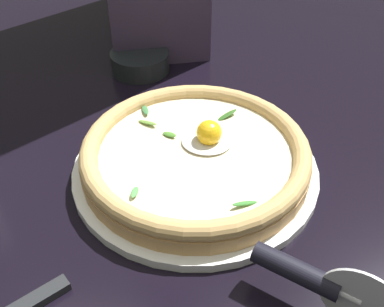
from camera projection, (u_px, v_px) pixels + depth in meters
ground_plane at (196, 175)px, 0.63m from camera, size 2.40×2.40×0.03m
pizza_plate at (192, 169)px, 0.61m from camera, size 0.32×0.32×0.01m
pizza at (192, 154)px, 0.59m from camera, size 0.29×0.29×0.06m
side_bowl at (140, 61)px, 0.81m from camera, size 0.10×0.10×0.03m
pizza_cutter at (316, 280)px, 0.44m from camera, size 0.14×0.08×0.08m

